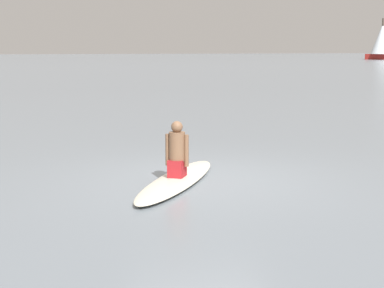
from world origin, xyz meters
TOP-DOWN VIEW (x-y plane):
  - ground_plane at (0.00, 0.00)m, footprint 400.00×400.00m
  - surfboard at (-0.13, 0.52)m, footprint 3.19×2.42m
  - person_paddler at (-0.13, 0.52)m, footprint 0.39×0.37m
  - sailboat_far_right at (86.67, -62.54)m, footprint 5.66×5.66m

SIDE VIEW (x-z plane):
  - ground_plane at x=0.00m, z-range 0.00..0.00m
  - surfboard at x=-0.13m, z-range 0.00..0.12m
  - person_paddler at x=-0.13m, z-range 0.08..0.99m
  - sailboat_far_right at x=86.67m, z-range -0.20..7.40m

